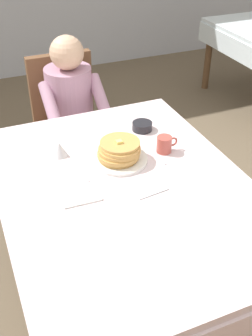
{
  "coord_description": "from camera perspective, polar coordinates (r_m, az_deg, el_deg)",
  "views": [
    {
      "loc": [
        -0.58,
        -1.37,
        1.87
      ],
      "look_at": [
        0.02,
        0.06,
        0.79
      ],
      "focal_mm": 44.18,
      "sensor_mm": 36.0,
      "label": 1
    }
  ],
  "objects": [
    {
      "name": "chair_diner",
      "position": [
        2.94,
        -8.15,
        7.34
      ],
      "size": [
        0.44,
        0.45,
        0.93
      ],
      "rotation": [
        0.0,
        0.0,
        3.14
      ],
      "color": "brown",
      "rests_on": "ground"
    },
    {
      "name": "knife_right_of_plate",
      "position": [
        2.08,
        4.13,
        1.92
      ],
      "size": [
        0.02,
        0.2,
        0.0
      ],
      "primitive_type": "cube",
      "rotation": [
        0.0,
        0.0,
        1.62
      ],
      "color": "silver",
      "rests_on": "dining_table_main"
    },
    {
      "name": "fork_left_of_plate",
      "position": [
        1.97,
        -5.87,
        -0.4
      ],
      "size": [
        0.03,
        0.18,
        0.0
      ],
      "primitive_type": "cube",
      "rotation": [
        0.0,
        0.0,
        1.49
      ],
      "color": "silver",
      "rests_on": "dining_table_main"
    },
    {
      "name": "plate_breakfast",
      "position": [
        2.03,
        -0.94,
        1.22
      ],
      "size": [
        0.28,
        0.28,
        0.02
      ],
      "primitive_type": "cylinder",
      "color": "white",
      "rests_on": "dining_table_main"
    },
    {
      "name": "napkin_folded",
      "position": [
        1.81,
        -6.3,
        -3.93
      ],
      "size": [
        0.17,
        0.13,
        0.01
      ],
      "primitive_type": "cube",
      "rotation": [
        0.0,
        0.0,
        -0.04
      ],
      "color": "white",
      "rests_on": "dining_table_main"
    },
    {
      "name": "syrup_pitcher",
      "position": [
        2.08,
        -9.17,
        2.57
      ],
      "size": [
        0.08,
        0.08,
        0.07
      ],
      "color": "silver",
      "rests_on": "dining_table_main"
    },
    {
      "name": "cup_coffee",
      "position": [
        2.09,
        5.34,
        3.28
      ],
      "size": [
        0.11,
        0.08,
        0.08
      ],
      "color": "#B24C42",
      "rests_on": "dining_table_main"
    },
    {
      "name": "ground_plane",
      "position": [
        2.39,
        0.07,
        -16.62
      ],
      "size": [
        14.0,
        14.0,
        0.0
      ],
      "primitive_type": "plane",
      "color": "brown"
    },
    {
      "name": "diner_person",
      "position": [
        2.74,
        -7.49,
        8.53
      ],
      "size": [
        0.4,
        0.43,
        1.12
      ],
      "rotation": [
        0.0,
        0.0,
        3.14
      ],
      "color": "#B2849E",
      "rests_on": "ground"
    },
    {
      "name": "breakfast_stack",
      "position": [
        2.0,
        -0.94,
        2.43
      ],
      "size": [
        0.21,
        0.21,
        0.1
      ],
      "color": "tan",
      "rests_on": "plate_breakfast"
    },
    {
      "name": "dining_table_main",
      "position": [
        1.93,
        0.09,
        -4.48
      ],
      "size": [
        1.12,
        1.52,
        0.74
      ],
      "color": "silver",
      "rests_on": "ground"
    },
    {
      "name": "spoon_near_edge",
      "position": [
        1.82,
        3.86,
        -3.53
      ],
      "size": [
        0.15,
        0.03,
        0.0
      ],
      "primitive_type": "cube",
      "rotation": [
        0.0,
        0.0,
        0.11
      ],
      "color": "silver",
      "rests_on": "dining_table_main"
    },
    {
      "name": "bowl_butter",
      "position": [
        2.28,
        2.25,
        5.78
      ],
      "size": [
        0.11,
        0.11,
        0.04
      ],
      "primitive_type": "cylinder",
      "color": "black",
      "rests_on": "dining_table_main"
    }
  ]
}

